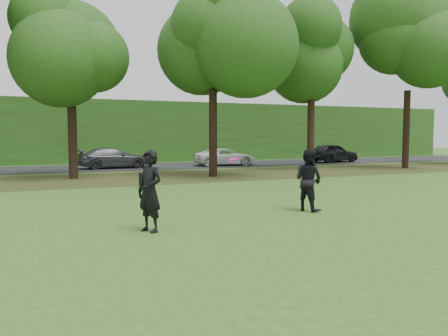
% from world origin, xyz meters
% --- Properties ---
extents(ground, '(120.00, 120.00, 0.00)m').
position_xyz_m(ground, '(0.00, 0.00, 0.00)').
color(ground, '#29571B').
rests_on(ground, ground).
extents(leaf_litter, '(60.00, 7.00, 0.01)m').
position_xyz_m(leaf_litter, '(0.00, 13.00, 0.01)').
color(leaf_litter, '#413217').
rests_on(leaf_litter, ground).
extents(street, '(70.00, 7.00, 0.02)m').
position_xyz_m(street, '(0.00, 21.00, 0.01)').
color(street, black).
rests_on(street, ground).
extents(far_hedge, '(70.00, 3.00, 5.00)m').
position_xyz_m(far_hedge, '(0.00, 27.00, 2.50)').
color(far_hedge, '#214513').
rests_on(far_hedge, ground).
extents(player_left, '(0.74, 0.82, 1.88)m').
position_xyz_m(player_left, '(-2.25, 0.39, 0.94)').
color(player_left, black).
rests_on(player_left, ground).
extents(player_right, '(0.94, 1.06, 1.81)m').
position_xyz_m(player_right, '(2.70, 1.36, 0.91)').
color(player_right, black).
rests_on(player_right, ground).
extents(parked_cars, '(39.18, 3.58, 1.52)m').
position_xyz_m(parked_cars, '(-0.03, 19.89, 0.72)').
color(parked_cars, black).
rests_on(parked_cars, street).
extents(frisbee, '(0.38, 0.38, 0.10)m').
position_xyz_m(frisbee, '(0.00, 0.71, 1.61)').
color(frisbee, '#FB15A8').
rests_on(frisbee, ground).
extents(seated_person, '(0.44, 0.75, 0.83)m').
position_xyz_m(seated_person, '(-0.53, 8.51, 0.31)').
color(seated_person, black).
rests_on(seated_person, ground).
extents(tree_line, '(55.30, 7.90, 12.31)m').
position_xyz_m(tree_line, '(-0.34, 12.94, 7.84)').
color(tree_line, black).
rests_on(tree_line, ground).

